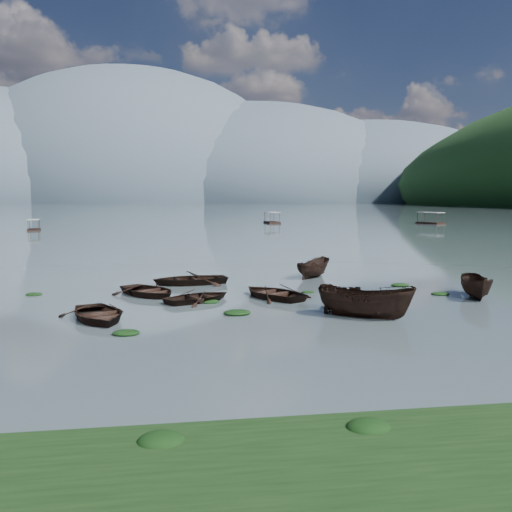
{
  "coord_description": "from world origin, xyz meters",
  "views": [
    {
      "loc": [
        -5.79,
        -24.83,
        5.75
      ],
      "look_at": [
        0.0,
        12.0,
        2.0
      ],
      "focal_mm": 40.0,
      "sensor_mm": 36.0,
      "label": 1
    }
  ],
  "objects": [
    {
      "name": "rowboat_4",
      "position": [
        4.24,
        3.23,
        0.0
      ],
      "size": [
        4.53,
        3.8,
        0.8
      ],
      "primitive_type": "imported",
      "rotation": [
        0.0,
        0.0,
        1.26
      ],
      "color": "black",
      "rests_on": "ground"
    },
    {
      "name": "weed_clump_4",
      "position": [
        10.43,
        6.88,
        0.0
      ],
      "size": [
        1.11,
        0.88,
        0.23
      ],
      "primitive_type": "ellipsoid",
      "color": "black",
      "rests_on": "ground"
    },
    {
      "name": "weed_clump_3",
      "position": [
        2.74,
        8.89,
        0.0
      ],
      "size": [
        0.79,
        0.67,
        0.18
      ],
      "primitive_type": "ellipsoid",
      "color": "black",
      "rests_on": "ground"
    },
    {
      "name": "weed_clump_1",
      "position": [
        1.61,
        6.6,
        0.0
      ],
      "size": [
        0.86,
        0.69,
        0.19
      ],
      "primitive_type": "ellipsoid",
      "color": "black",
      "rests_on": "ground"
    },
    {
      "name": "weed_clump_2",
      "position": [
        -2.38,
        2.99,
        0.0
      ],
      "size": [
        1.37,
        1.1,
        0.3
      ],
      "primitive_type": "ellipsoid",
      "color": "black",
      "rests_on": "ground"
    },
    {
      "name": "near_shore",
      "position": [
        0.0,
        -14.0,
        0.0
      ],
      "size": [
        60.0,
        6.0,
        0.5
      ],
      "primitive_type": "cube",
      "color": "black",
      "rests_on": "ground"
    },
    {
      "name": "rowboat_3",
      "position": [
        0.3,
        7.49,
        0.0
      ],
      "size": [
        5.17,
        5.65,
        0.96
      ],
      "primitive_type": "imported",
      "rotation": [
        0.0,
        0.0,
        3.66
      ],
      "color": "black",
      "rests_on": "ground"
    },
    {
      "name": "weed_clump_5",
      "position": [
        -13.72,
        10.6,
        0.0
      ],
      "size": [
        0.97,
        0.78,
        0.21
      ],
      "primitive_type": "ellipsoid",
      "color": "black",
      "rests_on": "ground"
    },
    {
      "name": "weed_clump_7",
      "position": [
        9.41,
        10.46,
        0.0
      ],
      "size": [
        1.2,
        0.96,
        0.26
      ],
      "primitive_type": "ellipsoid",
      "color": "black",
      "rests_on": "ground"
    },
    {
      "name": "rowboat_6",
      "position": [
        -6.92,
        9.33,
        0.0
      ],
      "size": [
        5.31,
        5.66,
        0.95
      ],
      "primitive_type": "imported",
      "rotation": [
        0.0,
        0.0,
        0.6
      ],
      "color": "black",
      "rests_on": "ground"
    },
    {
      "name": "rowboat_7",
      "position": [
        -4.29,
        13.56,
        0.0
      ],
      "size": [
        5.53,
        4.34,
        1.04
      ],
      "primitive_type": "imported",
      "rotation": [
        0.0,
        0.0,
        4.87
      ],
      "color": "black",
      "rests_on": "ground"
    },
    {
      "name": "haze_mtn_d",
      "position": [
        320.0,
        900.0,
        0.0
      ],
      "size": [
        520.0,
        520.0,
        220.0
      ],
      "primitive_type": "ellipsoid",
      "color": "#475666",
      "rests_on": "ground"
    },
    {
      "name": "rowboat_5",
      "position": [
        12.04,
        5.66,
        0.0
      ],
      "size": [
        2.82,
        4.38,
        1.58
      ],
      "primitive_type": "imported",
      "rotation": [
        0.0,
        0.0,
        -0.34
      ],
      "color": "black",
      "rests_on": "ground"
    },
    {
      "name": "pontoon_right",
      "position": [
        54.15,
        98.28,
        0.0
      ],
      "size": [
        4.9,
        7.25,
        2.57
      ],
      "primitive_type": null,
      "rotation": [
        0.0,
        0.0,
        0.35
      ],
      "color": "black",
      "rests_on": "ground"
    },
    {
      "name": "ground_plane",
      "position": [
        0.0,
        0.0,
        0.0
      ],
      "size": [
        2400.0,
        2400.0,
        0.0
      ],
      "primitive_type": "plane",
      "color": "#4E5D61"
    },
    {
      "name": "weed_clump_0",
      "position": [
        -7.56,
        -0.46,
        0.0
      ],
      "size": [
        1.17,
        0.96,
        0.26
      ],
      "primitive_type": "ellipsoid",
      "color": "black",
      "rests_on": "ground"
    },
    {
      "name": "pontoon_left",
      "position": [
        -29.63,
        83.71,
        0.0
      ],
      "size": [
        2.9,
        5.38,
        1.96
      ],
      "primitive_type": null,
      "rotation": [
        0.0,
        0.0,
        0.16
      ],
      "color": "black",
      "rests_on": "ground"
    },
    {
      "name": "haze_mtn_b",
      "position": [
        -60.0,
        900.0,
        0.0
      ],
      "size": [
        520.0,
        520.0,
        340.0
      ],
      "primitive_type": "ellipsoid",
      "color": "#475666",
      "rests_on": "ground"
    },
    {
      "name": "rowboat_8",
      "position": [
        4.8,
        15.53,
        0.0
      ],
      "size": [
        3.87,
        4.21,
        1.61
      ],
      "primitive_type": "imported",
      "rotation": [
        0.0,
        0.0,
        2.45
      ],
      "color": "black",
      "rests_on": "ground"
    },
    {
      "name": "rowboat_0",
      "position": [
        -9.09,
        2.69,
        0.0
      ],
      "size": [
        4.57,
        5.41,
        0.96
      ],
      "primitive_type": "imported",
      "rotation": [
        0.0,
        0.0,
        0.32
      ],
      "color": "black",
      "rests_on": "ground"
    },
    {
      "name": "pontoon_centre",
      "position": [
        18.85,
        107.41,
        0.0
      ],
      "size": [
        3.05,
        6.7,
        2.52
      ],
      "primitive_type": null,
      "rotation": [
        0.0,
        0.0,
        0.05
      ],
      "color": "black",
      "rests_on": "ground"
    },
    {
      "name": "rowboat_2",
      "position": [
        3.68,
        1.27,
        0.0
      ],
      "size": [
        5.01,
        4.3,
        1.87
      ],
      "primitive_type": "imported",
      "rotation": [
        0.0,
        0.0,
        0.95
      ],
      "color": "black",
      "rests_on": "ground"
    },
    {
      "name": "rowboat_1",
      "position": [
        -4.06,
        6.93,
        0.0
      ],
      "size": [
        4.99,
        4.62,
        0.84
      ],
      "primitive_type": "imported",
      "rotation": [
        0.0,
        0.0,
        2.13
      ],
      "color": "black",
      "rests_on": "ground"
    },
    {
      "name": "weed_clump_6",
      "position": [
        -3.48,
        6.44,
        0.0
      ],
      "size": [
        1.07,
        0.89,
        0.22
      ],
      "primitive_type": "ellipsoid",
      "color": "black",
      "rests_on": "ground"
    },
    {
      "name": "haze_mtn_c",
      "position": [
        140.0,
        900.0,
        0.0
      ],
      "size": [
        520.0,
        520.0,
        260.0
      ],
      "primitive_type": "ellipsoid",
      "color": "#475666",
      "rests_on": "ground"
    }
  ]
}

